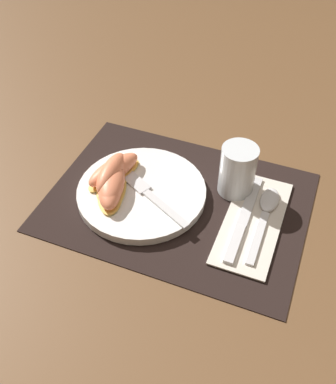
{
  "coord_description": "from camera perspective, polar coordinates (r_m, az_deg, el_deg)",
  "views": [
    {
      "loc": [
        0.2,
        -0.54,
        0.61
      ],
      "look_at": [
        -0.02,
        -0.0,
        0.02
      ],
      "focal_mm": 42.0,
      "sensor_mm": 36.0,
      "label": 1
    }
  ],
  "objects": [
    {
      "name": "citrus_wedge_0",
      "position": [
        0.85,
        -6.8,
        2.83
      ],
      "size": [
        0.09,
        0.13,
        0.04
      ],
      "color": "#F7C656",
      "rests_on": "plate"
    },
    {
      "name": "placemat",
      "position": [
        0.83,
        1.22,
        -1.17
      ],
      "size": [
        0.47,
        0.34,
        0.0
      ],
      "color": "black",
      "rests_on": "ground_plane"
    },
    {
      "name": "juice_glass",
      "position": [
        0.83,
        8.79,
        2.43
      ],
      "size": [
        0.07,
        0.07,
        0.1
      ],
      "color": "silver",
      "rests_on": "placemat"
    },
    {
      "name": "napkin",
      "position": [
        0.81,
        10.7,
        -3.79
      ],
      "size": [
        0.1,
        0.24,
        0.0
      ],
      "color": "silver",
      "rests_on": "placemat"
    },
    {
      "name": "ground_plane",
      "position": [
        0.84,
        1.22,
        -1.26
      ],
      "size": [
        3.0,
        3.0,
        0.0
      ],
      "primitive_type": "plane",
      "color": "brown"
    },
    {
      "name": "knife",
      "position": [
        0.8,
        9.54,
        -3.43
      ],
      "size": [
        0.02,
        0.21,
        0.01
      ],
      "color": "silver",
      "rests_on": "napkin"
    },
    {
      "name": "citrus_wedge_2",
      "position": [
        0.82,
        -7.12,
        1.04
      ],
      "size": [
        0.08,
        0.12,
        0.04
      ],
      "color": "#F7C656",
      "rests_on": "plate"
    },
    {
      "name": "citrus_wedge_1",
      "position": [
        0.84,
        -7.18,
        2.23
      ],
      "size": [
        0.05,
        0.11,
        0.05
      ],
      "color": "#F7C656",
      "rests_on": "plate"
    },
    {
      "name": "citrus_wedge_3",
      "position": [
        0.82,
        -7.36,
        0.56
      ],
      "size": [
        0.09,
        0.13,
        0.03
      ],
      "color": "#F7C656",
      "rests_on": "plate"
    },
    {
      "name": "fork",
      "position": [
        0.82,
        -2.54,
        -0.25
      ],
      "size": [
        0.17,
        0.1,
        0.0
      ],
      "color": "silver",
      "rests_on": "plate"
    },
    {
      "name": "spoon",
      "position": [
        0.83,
        12.41,
        -2.16
      ],
      "size": [
        0.03,
        0.19,
        0.01
      ],
      "color": "silver",
      "rests_on": "napkin"
    },
    {
      "name": "plate",
      "position": [
        0.84,
        -3.37,
        -0.03
      ],
      "size": [
        0.24,
        0.24,
        0.02
      ],
      "color": "white",
      "rests_on": "placemat"
    }
  ]
}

